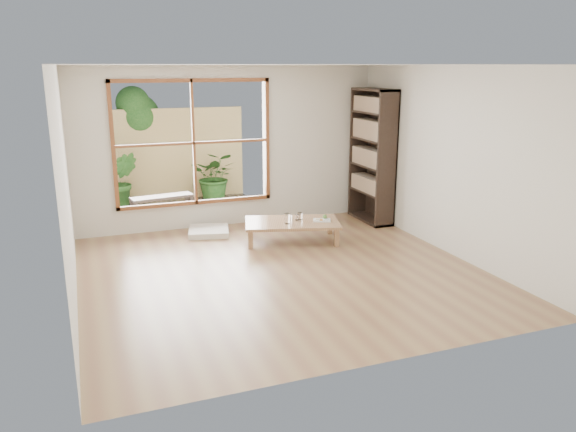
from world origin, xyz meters
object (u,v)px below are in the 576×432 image
at_px(garden_bench, 162,199).
at_px(low_table, 292,224).
at_px(bookshelf, 372,156).
at_px(food_tray, 322,219).

bearing_deg(garden_bench, low_table, -62.12).
height_order(low_table, bookshelf, bookshelf).
distance_m(bookshelf, food_tray, 1.66).
bearing_deg(garden_bench, bookshelf, -33.74).
bearing_deg(bookshelf, low_table, -159.44).
relative_size(low_table, bookshelf, 0.71).
xyz_separation_m(low_table, bookshelf, (1.70, 0.64, 0.84)).
height_order(bookshelf, garden_bench, bookshelf).
height_order(bookshelf, food_tray, bookshelf).
distance_m(food_tray, garden_bench, 3.10).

